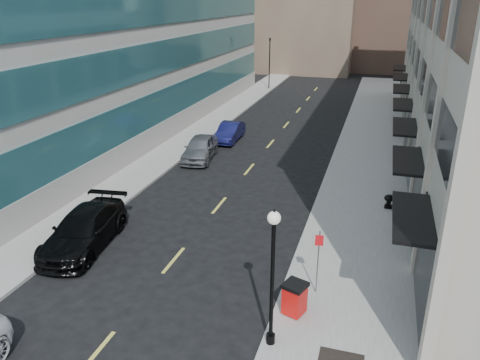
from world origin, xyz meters
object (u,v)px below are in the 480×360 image
Objects in this scene: sign_post at (318,254)px; urn_planter at (389,200)px; car_black_pickup at (84,230)px; trash_bin at (295,297)px; traffic_signal at (270,41)px; car_blue_sedan at (230,132)px; car_silver_sedan at (200,148)px; lamppost at (273,268)px.

urn_planter is (2.58, 8.83, -1.23)m from sign_post.
trash_bin is at bearing -19.88° from car_black_pickup.
traffic_signal is 9.47× the size of urn_planter.
urn_planter is (12.19, -9.83, -0.11)m from car_blue_sedan.
car_blue_sedan is (2.19, -22.09, -5.01)m from traffic_signal.
car_black_pickup is 1.33× the size of car_blue_sedan.
car_black_pickup is at bearing 168.15° from sign_post.
car_black_pickup is 13.04m from car_silver_sedan.
trash_bin is at bearing -67.61° from car_blue_sedan.
car_blue_sedan is at bearing 111.45° from lamppost.
sign_post is at bearing -64.52° from car_blue_sedan.
trash_bin is 2.82m from lamppost.
car_black_pickup is at bearing -88.41° from traffic_signal.
lamppost is (9.69, -3.97, 2.17)m from car_black_pickup.
sign_post is (10.70, -0.73, 1.00)m from car_black_pickup.
car_silver_sedan is at bearing 118.35° from lamppost.
car_blue_sedan is (1.08, 17.94, -0.12)m from car_black_pickup.
car_black_pickup reaches higher than car_blue_sedan.
car_silver_sedan is 4.94m from car_blue_sedan.
trash_bin is at bearing -65.68° from car_silver_sedan.
car_blue_sedan is 5.86× the size of urn_planter.
car_black_pickup is 10.69m from lamppost.
urn_planter is (13.28, 8.10, -0.24)m from car_black_pickup.
car_silver_sedan is 18.05m from trash_bin.
traffic_signal reaches higher than urn_planter.
car_black_pickup is at bearing -172.85° from trash_bin.
car_black_pickup is 10.77m from sign_post.
car_silver_sedan is 19.44m from lamppost.
trash_bin is at bearing -75.10° from traffic_signal.
lamppost reaches higher than sign_post.
lamppost reaches higher than trash_bin.
sign_post is at bearing -73.85° from traffic_signal.
trash_bin is (10.14, -2.24, -0.01)m from car_black_pickup.
trash_bin is at bearing -118.34° from sign_post.
traffic_signal is at bearing 103.79° from lamppost.
traffic_signal is 45.39m from lamppost.
car_silver_sedan is at bearing -86.55° from traffic_signal.
lamppost is at bearing -76.21° from traffic_signal.
car_blue_sedan is 0.89× the size of lamppost.
car_silver_sedan is at bearing 141.81° from trash_bin.
car_black_pickup reaches higher than trash_bin.
car_silver_sedan is 1.82× the size of sign_post.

